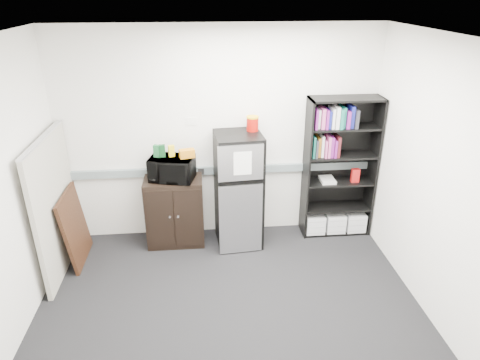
{
  "coord_description": "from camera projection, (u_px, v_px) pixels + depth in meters",
  "views": [
    {
      "loc": [
        -0.23,
        -3.37,
        3.07
      ],
      "look_at": [
        0.18,
        0.9,
        1.12
      ],
      "focal_mm": 32.0,
      "sensor_mm": 36.0,
      "label": 1
    }
  ],
  "objects": [
    {
      "name": "floor",
      "position": [
        231.0,
        317.0,
        4.34
      ],
      "size": [
        4.0,
        4.0,
        0.0
      ],
      "primitive_type": "plane",
      "color": "black",
      "rests_on": "ground"
    },
    {
      "name": "cubicle_partition",
      "position": [
        55.0,
        205.0,
        4.82
      ],
      "size": [
        0.06,
        1.3,
        1.62
      ],
      "color": "#9C978B",
      "rests_on": "floor"
    },
    {
      "name": "coffee_can",
      "position": [
        252.0,
        123.0,
        5.13
      ],
      "size": [
        0.15,
        0.15,
        0.2
      ],
      "color": "#A30F07",
      "rests_on": "refrigerator"
    },
    {
      "name": "refrigerator",
      "position": [
        239.0,
        191.0,
        5.34
      ],
      "size": [
        0.6,
        0.62,
        1.47
      ],
      "rotation": [
        0.0,
        0.0,
        0.09
      ],
      "color": "black",
      "rests_on": "floor"
    },
    {
      "name": "wall_back",
      "position": [
        219.0,
        136.0,
        5.37
      ],
      "size": [
        4.0,
        0.02,
        2.7
      ],
      "primitive_type": "cube",
      "color": "white",
      "rests_on": "floor"
    },
    {
      "name": "snack_box_c",
      "position": [
        171.0,
        151.0,
        5.15
      ],
      "size": [
        0.08,
        0.07,
        0.14
      ],
      "primitive_type": "cube",
      "rotation": [
        0.0,
        0.0,
        0.31
      ],
      "color": "yellow",
      "rests_on": "microwave"
    },
    {
      "name": "snack_box_a",
      "position": [
        157.0,
        151.0,
        5.13
      ],
      "size": [
        0.08,
        0.07,
        0.15
      ],
      "primitive_type": "cube",
      "rotation": [
        0.0,
        0.0,
        -0.32
      ],
      "color": "#1A5C2E",
      "rests_on": "microwave"
    },
    {
      "name": "microwave",
      "position": [
        172.0,
        169.0,
        5.2
      ],
      "size": [
        0.59,
        0.46,
        0.29
      ],
      "primitive_type": "imported",
      "rotation": [
        0.0,
        0.0,
        -0.23
      ],
      "color": "black",
      "rests_on": "cabinet"
    },
    {
      "name": "wall_right",
      "position": [
        445.0,
        190.0,
        3.95
      ],
      "size": [
        0.02,
        3.5,
        2.7
      ],
      "primitive_type": "cube",
      "color": "white",
      "rests_on": "floor"
    },
    {
      "name": "wall_note",
      "position": [
        191.0,
        122.0,
        5.25
      ],
      "size": [
        0.14,
        0.0,
        0.1
      ],
      "primitive_type": "cube",
      "color": "white",
      "rests_on": "wall_back"
    },
    {
      "name": "framed_poster",
      "position": [
        75.0,
        228.0,
        5.08
      ],
      "size": [
        0.15,
        0.7,
        0.9
      ],
      "rotation": [
        0.0,
        -0.12,
        0.0
      ],
      "color": "black",
      "rests_on": "floor"
    },
    {
      "name": "ceiling",
      "position": [
        228.0,
        40.0,
        3.22
      ],
      "size": [
        4.0,
        3.5,
        0.02
      ],
      "primitive_type": "cube",
      "color": "white",
      "rests_on": "wall_back"
    },
    {
      "name": "snack_box_b",
      "position": [
        162.0,
        151.0,
        5.13
      ],
      "size": [
        0.07,
        0.06,
        0.15
      ],
      "primitive_type": "cube",
      "rotation": [
        0.0,
        0.0,
        0.1
      ],
      "color": "#0D3918",
      "rests_on": "microwave"
    },
    {
      "name": "snack_bag",
      "position": [
        187.0,
        153.0,
        5.12
      ],
      "size": [
        0.2,
        0.14,
        0.1
      ],
      "primitive_type": "cube",
      "rotation": [
        0.0,
        0.0,
        0.23
      ],
      "color": "#C67613",
      "rests_on": "microwave"
    },
    {
      "name": "cabinet",
      "position": [
        175.0,
        211.0,
        5.46
      ],
      "size": [
        0.72,
        0.48,
        0.9
      ],
      "color": "black",
      "rests_on": "floor"
    },
    {
      "name": "electrical_raceway",
      "position": [
        220.0,
        170.0,
        5.53
      ],
      "size": [
        3.92,
        0.05,
        0.1
      ],
      "primitive_type": "cube",
      "color": "gray",
      "rests_on": "wall_back"
    },
    {
      "name": "bookshelf",
      "position": [
        339.0,
        169.0,
        5.51
      ],
      "size": [
        0.9,
        0.34,
        1.85
      ],
      "color": "black",
      "rests_on": "floor"
    }
  ]
}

